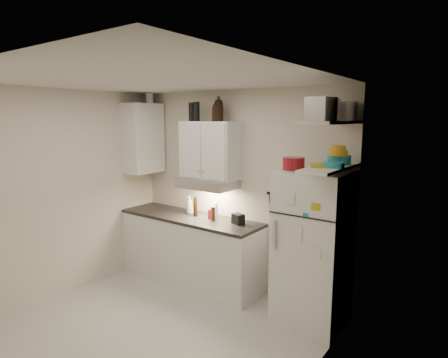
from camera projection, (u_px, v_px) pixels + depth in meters
The scene contains 36 objects.
floor at pixel (155, 332), 3.97m from camera, with size 3.20×3.00×0.02m, color beige.
ceiling at pixel (147, 79), 3.55m from camera, with size 3.20×3.00×0.02m, color silver.
back_wall at pixel (236, 190), 4.96m from camera, with size 3.20×0.02×2.60m, color beige.
left_wall at pixel (63, 194), 4.70m from camera, with size 0.02×3.00×2.60m, color beige.
right_wall at pixel (299, 244), 2.82m from camera, with size 0.02×3.00×2.60m, color beige.
base_cabinet at pixel (190, 250), 5.18m from camera, with size 2.10×0.60×0.88m, color white.
countertop at pixel (190, 218), 5.10m from camera, with size 2.10×0.62×0.04m, color black.
upper_cabinet at pixel (210, 150), 4.91m from camera, with size 0.80×0.33×0.75m, color white.
side_cabinet at pixel (143, 138), 5.45m from camera, with size 0.33×0.55×1.00m, color white.
range_hood at pixel (207, 183), 4.93m from camera, with size 0.76×0.46×0.12m, color silver.
fridge at pixel (313, 249), 4.03m from camera, with size 0.70×0.68×1.70m, color silver.
shelf_hi at pixel (332, 122), 3.59m from camera, with size 0.30×0.95×0.03m, color white.
shelf_lo at pixel (330, 168), 3.66m from camera, with size 0.30×0.95×0.03m, color white.
knife_strip at pixel (282, 195), 4.53m from camera, with size 0.42×0.02×0.03m, color black.
dutch_oven at pixel (294, 164), 3.94m from camera, with size 0.23×0.23×0.13m, color maroon.
book_stack at pixel (322, 169), 3.65m from camera, with size 0.22×0.28×0.09m, color #AEA415.
spice_jar at pixel (319, 167), 3.85m from camera, with size 0.06×0.06×0.09m, color silver.
stock_pot at pixel (344, 111), 3.81m from camera, with size 0.27×0.27×0.19m, color silver.
tin_a at pixel (326, 110), 3.53m from camera, with size 0.20×0.18×0.20m, color #AAAAAD.
tin_b at pixel (321, 109), 3.24m from camera, with size 0.21×0.21×0.21m, color #AAAAAD.
bowl_teal at pixel (339, 160), 3.82m from camera, with size 0.24×0.24×0.09m, color teal.
bowl_orange at pixel (338, 153), 3.75m from camera, with size 0.19×0.19×0.06m, color orange.
bowl_yellow at pixel (338, 148), 3.75m from camera, with size 0.15×0.15×0.05m, color #B89320.
plates at pixel (333, 165), 3.57m from camera, with size 0.20×0.20×0.05m, color teal.
growler_a at pixel (216, 112), 4.78m from camera, with size 0.10×0.10×0.23m, color black, non-canonical shape.
growler_b at pixel (219, 110), 4.70m from camera, with size 0.12×0.12×0.29m, color black, non-canonical shape.
thermos_a at pixel (196, 112), 4.86m from camera, with size 0.09×0.09×0.25m, color black.
thermos_b at pixel (192, 112), 4.94m from camera, with size 0.08×0.08×0.24m, color black.
side_jar at pixel (150, 98), 5.42m from camera, with size 0.11×0.11×0.15m, color silver.
soap_bottle at pixel (190, 204), 5.20m from camera, with size 0.11×0.11×0.27m, color white.
pepper_mill at pixel (213, 214), 4.85m from camera, with size 0.06×0.06×0.19m, color #5A2D1B.
oil_bottle at pixel (193, 205), 5.21m from camera, with size 0.05×0.05×0.24m, color olive.
vinegar_bottle at pixel (195, 207), 5.07m from camera, with size 0.06×0.06×0.27m, color black.
clear_bottle at pixel (216, 210), 5.01m from camera, with size 0.07×0.07×0.21m, color silver.
red_jar at pixel (210, 214), 4.95m from camera, with size 0.07×0.07×0.13m, color maroon.
caddy at pixel (238, 219), 4.71m from camera, with size 0.15×0.11×0.13m, color black.
Camera 1 is at (2.75, -2.52, 2.24)m, focal length 30.00 mm.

